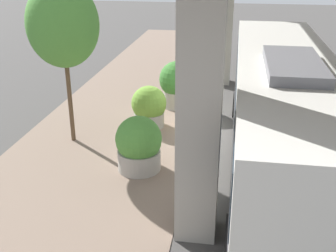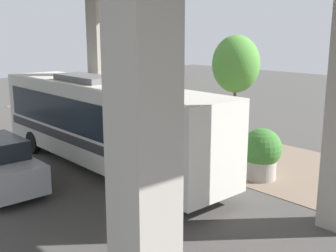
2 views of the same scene
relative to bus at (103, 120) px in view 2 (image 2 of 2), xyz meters
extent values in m
plane|color=#474442|center=(-2.52, 2.85, -1.99)|extent=(80.00, 80.00, 0.00)
cube|color=#7A6656|center=(-5.52, 2.85, -1.98)|extent=(6.00, 40.00, 0.02)
cube|color=#9E998E|center=(-2.02, -3.17, 1.57)|extent=(0.90, 0.90, 7.11)
cube|color=#9E998E|center=(4.98, 8.87, 1.57)|extent=(0.90, 0.90, 7.11)
cube|color=silver|center=(0.00, 0.01, -0.05)|extent=(2.57, 12.30, 2.98)
cube|color=#19232D|center=(0.00, 0.01, 0.31)|extent=(2.61, 11.32, 1.31)
cube|color=#333338|center=(0.00, 0.01, -0.65)|extent=(2.61, 11.69, 0.36)
cube|color=slate|center=(0.00, -1.22, 1.56)|extent=(1.29, 3.08, 0.24)
cylinder|color=black|center=(-1.21, 4.31, -1.49)|extent=(0.28, 1.00, 1.00)
cylinder|color=black|center=(1.21, 4.31, -1.49)|extent=(0.28, 1.00, 1.00)
cylinder|color=black|center=(-1.21, -3.99, -1.49)|extent=(0.28, 1.00, 1.00)
cylinder|color=black|center=(1.21, -3.99, -1.49)|extent=(0.28, 1.00, 1.00)
cylinder|color=gold|center=(-3.10, 2.93, -1.60)|extent=(0.20, 0.20, 0.79)
sphere|color=gold|center=(-3.10, 2.93, -1.15)|extent=(0.19, 0.19, 0.19)
cylinder|color=gold|center=(-3.25, 2.93, -1.48)|extent=(0.12, 0.09, 0.09)
cylinder|color=gold|center=(-2.95, 2.93, -1.48)|extent=(0.12, 0.09, 0.09)
cylinder|color=#9E998E|center=(-4.36, 2.82, -1.71)|extent=(1.11, 1.11, 0.55)
sphere|color=olive|center=(-4.36, 2.82, -1.08)|extent=(1.28, 1.28, 1.28)
sphere|color=#993F8C|center=(-4.22, 2.71, -1.28)|extent=(0.39, 0.39, 0.39)
cylinder|color=#9E998E|center=(-3.99, -0.48, -1.68)|extent=(1.27, 1.27, 0.62)
sphere|color=#4C8C38|center=(-3.99, -0.48, -0.99)|extent=(1.36, 1.36, 1.36)
sphere|color=#BF334C|center=(-3.83, -0.61, -1.19)|extent=(0.44, 0.44, 0.44)
cylinder|color=#9E998E|center=(-3.63, 5.03, -1.59)|extent=(1.13, 1.13, 0.79)
sphere|color=#38722D|center=(-3.63, 5.03, -0.79)|extent=(1.49, 1.49, 1.49)
sphere|color=#BF334C|center=(-3.49, 4.91, -1.04)|extent=(0.39, 0.39, 0.39)
cylinder|color=brown|center=(-6.68, 1.19, -0.36)|extent=(0.14, 0.14, 3.26)
ellipsoid|color=#4C8C38|center=(-6.68, 1.19, 1.94)|extent=(2.24, 2.24, 2.69)
cylinder|color=black|center=(3.27, 1.10, -1.67)|extent=(0.22, 0.64, 0.64)
cylinder|color=black|center=(3.27, -1.62, -1.67)|extent=(0.22, 0.64, 0.64)
camera|label=1|loc=(-1.37, -11.28, 4.05)|focal=45.00mm
camera|label=2|loc=(8.96, 13.91, 3.40)|focal=45.00mm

